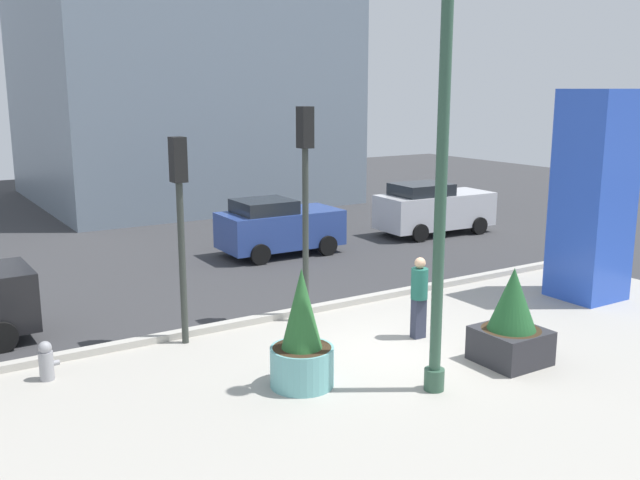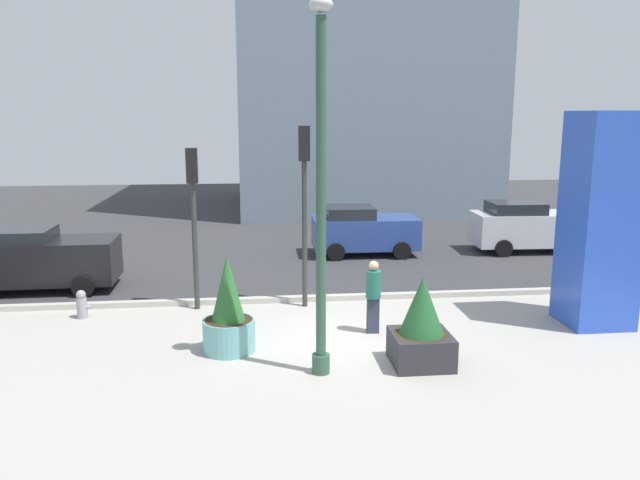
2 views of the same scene
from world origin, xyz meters
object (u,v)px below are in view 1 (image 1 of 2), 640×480
art_pillar_blue (593,196)px  car_curb_east (433,208)px  fire_hydrant (46,361)px  car_intersection (278,227)px  lamp_post (441,193)px  traffic_light_far_side (180,207)px  potted_plant_by_pillar (512,322)px  pedestrian_by_curb (419,293)px  traffic_light_corner (305,180)px  potted_plant_near_right (302,341)px

art_pillar_blue → car_curb_east: art_pillar_blue is taller
fire_hydrant → car_intersection: size_ratio=0.19×
art_pillar_blue → fire_hydrant: 13.12m
lamp_post → traffic_light_far_side: 5.44m
art_pillar_blue → car_intersection: (-4.32, 8.41, -1.71)m
potted_plant_by_pillar → traffic_light_far_side: 6.94m
pedestrian_by_curb → traffic_light_corner: bearing=122.3°
lamp_post → pedestrian_by_curb: lamp_post is taller
lamp_post → car_intersection: size_ratio=1.86×
fire_hydrant → pedestrian_by_curb: 7.47m
fire_hydrant → potted_plant_near_right: bearing=-35.2°
car_intersection → car_curb_east: (6.38, -0.14, 0.04)m
potted_plant_by_pillar → traffic_light_far_side: size_ratio=0.44×
pedestrian_by_curb → art_pillar_blue: bearing=0.7°
fire_hydrant → pedestrian_by_curb: size_ratio=0.42×
potted_plant_by_pillar → car_curb_east: same height
lamp_post → potted_plant_by_pillar: size_ratio=3.80×
lamp_post → potted_plant_near_right: 3.56m
traffic_light_corner → lamp_post: bearing=-90.8°
traffic_light_corner → potted_plant_by_pillar: bearing=-64.4°
potted_plant_near_right → car_intersection: size_ratio=0.56×
fire_hydrant → car_curb_east: car_curb_east is taller
traffic_light_corner → pedestrian_by_curb: size_ratio=2.74×
art_pillar_blue → lamp_post: bearing=-162.0°
fire_hydrant → traffic_light_far_side: bearing=9.7°
fire_hydrant → car_curb_east: (14.86, 6.47, 0.58)m
traffic_light_corner → car_curb_east: size_ratio=1.10×
potted_plant_by_pillar → car_curb_east: 12.52m
traffic_light_corner → traffic_light_far_side: bearing=178.3°
potted_plant_by_pillar → fire_hydrant: 8.76m
lamp_post → pedestrian_by_curb: size_ratio=4.08×
potted_plant_by_pillar → pedestrian_by_curb: potted_plant_by_pillar is taller
lamp_post → traffic_light_far_side: lamp_post is taller
car_curb_east → car_intersection: bearing=178.8°
traffic_light_far_side → pedestrian_by_curb: bearing=-28.6°
car_curb_east → fire_hydrant: bearing=-156.5°
potted_plant_by_pillar → traffic_light_corner: size_ratio=0.39×
art_pillar_blue → potted_plant_near_right: size_ratio=2.39×
lamp_post → car_curb_east: (9.15, 10.57, -2.58)m
potted_plant_near_right → traffic_light_corner: traffic_light_corner is taller
potted_plant_by_pillar → potted_plant_near_right: potted_plant_near_right is taller
art_pillar_blue → traffic_light_corner: bearing=162.6°
art_pillar_blue → traffic_light_far_side: art_pillar_blue is taller
potted_plant_by_pillar → potted_plant_near_right: size_ratio=0.87×
lamp_post → traffic_light_corner: (0.06, 4.51, -0.27)m
traffic_light_far_side → car_intersection: bearing=47.5°
potted_plant_by_pillar → car_intersection: potted_plant_by_pillar is taller
traffic_light_far_side → fire_hydrant: bearing=-170.3°
fire_hydrant → traffic_light_corner: size_ratio=0.15×
art_pillar_blue → potted_plant_near_right: art_pillar_blue is taller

